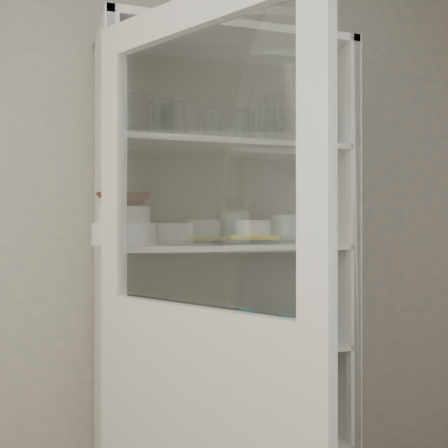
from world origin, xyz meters
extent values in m
cube|color=#9B9A93|center=(0.00, 1.50, 1.30)|extent=(3.60, 0.02, 2.60)
cube|color=white|center=(-0.28, 1.27, 1.05)|extent=(0.03, 0.45, 2.10)
cube|color=white|center=(0.68, 1.27, 1.05)|extent=(0.03, 0.45, 2.10)
cube|color=gray|center=(0.20, 1.49, 1.05)|extent=(1.00, 0.03, 2.10)
cube|color=white|center=(0.20, 1.27, 2.08)|extent=(1.00, 0.45, 0.03)
cube|color=white|center=(0.20, 1.26, 0.45)|extent=(0.94, 0.42, 0.02)
cube|color=white|center=(0.20, 1.26, 0.85)|extent=(0.94, 0.42, 0.02)
cube|color=white|center=(0.20, 1.26, 1.25)|extent=(0.94, 0.42, 0.02)
cube|color=white|center=(0.20, 1.26, 1.65)|extent=(0.94, 0.42, 0.02)
cube|color=white|center=(-0.09, 0.65, 1.95)|extent=(0.46, 0.81, 0.10)
cube|color=white|center=(-0.28, 1.01, 1.50)|extent=(0.08, 0.10, 0.80)
cube|color=white|center=(0.10, 0.30, 1.50)|extent=(0.08, 0.10, 0.80)
cube|color=silver|center=(-0.09, 0.65, 1.50)|extent=(0.35, 0.64, 0.78)
cylinder|color=silver|center=(-0.21, 1.13, 1.74)|extent=(0.08, 0.08, 0.15)
cylinder|color=silver|center=(-0.02, 1.16, 1.73)|extent=(0.09, 0.09, 0.14)
cylinder|color=silver|center=(-0.08, 1.13, 1.73)|extent=(0.09, 0.09, 0.14)
cylinder|color=silver|center=(0.31, 1.16, 1.72)|extent=(0.06, 0.06, 0.12)
cylinder|color=silver|center=(0.37, 1.17, 1.73)|extent=(0.08, 0.08, 0.14)
cylinder|color=silver|center=(0.56, 1.15, 1.73)|extent=(0.09, 0.09, 0.14)
cylinder|color=silver|center=(0.61, 1.16, 1.74)|extent=(0.10, 0.10, 0.16)
cylinder|color=silver|center=(-0.08, 1.28, 1.74)|extent=(0.10, 0.10, 0.15)
cylinder|color=silver|center=(-0.05, 1.28, 1.74)|extent=(0.10, 0.10, 0.15)
cylinder|color=silver|center=(0.14, 1.25, 1.73)|extent=(0.10, 0.10, 0.15)
cylinder|color=silver|center=(0.27, 1.27, 1.74)|extent=(0.09, 0.09, 0.15)
cylinder|color=silver|center=(0.17, 1.28, 1.73)|extent=(0.08, 0.08, 0.13)
cylinder|color=white|center=(-0.21, 1.25, 1.30)|extent=(0.24, 0.24, 0.08)
cylinder|color=white|center=(-0.01, 1.41, 1.30)|extent=(0.23, 0.23, 0.08)
cylinder|color=white|center=(-0.21, 1.25, 1.38)|extent=(0.20, 0.20, 0.06)
imported|color=#5C2616|center=(-0.21, 1.25, 1.43)|extent=(0.23, 0.23, 0.05)
cylinder|color=silver|center=(0.32, 1.25, 1.27)|extent=(0.45, 0.45, 0.02)
cube|color=yellow|center=(0.32, 1.25, 1.29)|extent=(0.23, 0.23, 0.01)
cylinder|color=white|center=(0.32, 1.25, 1.33)|extent=(0.15, 0.15, 0.06)
cylinder|color=silver|center=(0.50, 1.30, 1.32)|extent=(0.14, 0.14, 0.12)
imported|color=navy|center=(0.48, 1.21, 0.91)|extent=(0.14, 0.14, 0.09)
imported|color=teal|center=(0.52, 1.33, 0.91)|extent=(0.11, 0.11, 0.09)
imported|color=white|center=(0.44, 1.16, 0.91)|extent=(0.12, 0.12, 0.10)
cylinder|color=teal|center=(0.30, 1.31, 0.91)|extent=(0.10, 0.10, 0.10)
ellipsoid|color=teal|center=(0.30, 1.31, 0.97)|extent=(0.10, 0.10, 0.02)
cylinder|color=#A5A4AE|center=(-0.14, 1.20, 0.88)|extent=(0.11, 0.11, 0.04)
cylinder|color=white|center=(-0.18, 1.30, 0.92)|extent=(0.12, 0.12, 0.12)
imported|color=white|center=(0.15, 1.25, 0.50)|extent=(0.32, 0.32, 0.08)
cube|color=#908DA0|center=(0.31, 1.27, 0.49)|extent=(0.20, 0.15, 0.06)
camera|label=1|loc=(-0.52, -0.89, 1.33)|focal=45.00mm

